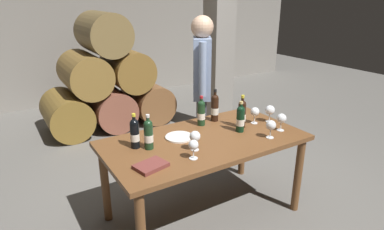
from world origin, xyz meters
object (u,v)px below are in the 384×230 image
(tasting_notebook, at_px, (151,166))
(wine_glass_2, at_px, (193,146))
(wine_bottle_0, at_px, (242,114))
(wine_bottle_1, at_px, (201,112))
(dining_table, at_px, (204,148))
(wine_glass_5, at_px, (281,119))
(wine_bottle_2, at_px, (148,134))
(sommelier_presenting, at_px, (202,80))
(wine_glass_1, at_px, (270,110))
(wine_bottle_5, at_px, (135,133))
(serving_plate, at_px, (179,137))
(wine_glass_4, at_px, (271,126))
(wine_bottle_3, at_px, (215,107))
(wine_bottle_4, at_px, (240,118))
(wine_glass_0, at_px, (255,112))
(wine_glass_3, at_px, (195,137))

(tasting_notebook, bearing_deg, wine_glass_2, -20.64)
(wine_bottle_0, bearing_deg, wine_bottle_1, 139.77)
(dining_table, bearing_deg, wine_glass_5, -17.30)
(wine_bottle_2, bearing_deg, sommelier_presenting, 35.81)
(wine_glass_1, bearing_deg, wine_bottle_0, 173.86)
(wine_bottle_1, distance_m, wine_bottle_5, 0.72)
(wine_bottle_1, bearing_deg, dining_table, -118.15)
(wine_glass_2, relative_size, tasting_notebook, 0.68)
(serving_plate, bearing_deg, wine_glass_2, -104.39)
(serving_plate, bearing_deg, wine_bottle_5, 177.42)
(wine_bottle_5, bearing_deg, sommelier_presenting, 30.58)
(wine_glass_1, distance_m, sommelier_presenting, 0.82)
(dining_table, relative_size, wine_bottle_5, 5.93)
(tasting_notebook, xyz_separation_m, serving_plate, (0.43, 0.34, -0.01))
(wine_bottle_2, distance_m, wine_glass_4, 1.03)
(wine_glass_5, bearing_deg, wine_bottle_0, 135.18)
(sommelier_presenting, bearing_deg, wine_bottle_1, -123.55)
(serving_plate, bearing_deg, wine_bottle_3, 19.60)
(wine_bottle_1, relative_size, wine_bottle_4, 1.01)
(wine_bottle_5, distance_m, wine_glass_0, 1.17)
(wine_glass_5, bearing_deg, wine_glass_2, -177.08)
(dining_table, bearing_deg, wine_bottle_0, 4.72)
(wine_bottle_0, bearing_deg, wine_glass_5, -44.82)
(wine_bottle_3, relative_size, sommelier_presenting, 0.18)
(wine_bottle_2, xyz_separation_m, serving_plate, (0.31, 0.06, -0.12))
(wine_glass_4, xyz_separation_m, tasting_notebook, (-1.08, 0.06, -0.10))
(wine_glass_5, distance_m, sommelier_presenting, 1.00)
(wine_bottle_5, bearing_deg, wine_glass_3, -37.19)
(wine_glass_5, xyz_separation_m, tasting_notebook, (-1.28, -0.00, -0.10))
(wine_bottle_1, xyz_separation_m, wine_glass_0, (0.45, -0.23, -0.01))
(wine_bottle_4, relative_size, sommelier_presenting, 0.16)
(wine_glass_1, xyz_separation_m, wine_glass_5, (-0.07, -0.21, -0.00))
(wine_bottle_0, bearing_deg, wine_glass_2, -157.17)
(dining_table, xyz_separation_m, wine_glass_2, (-0.27, -0.26, 0.20))
(tasting_notebook, relative_size, serving_plate, 0.92)
(wine_glass_2, height_order, sommelier_presenting, sommelier_presenting)
(wine_bottle_4, relative_size, wine_glass_4, 1.77)
(dining_table, xyz_separation_m, wine_glass_3, (-0.19, -0.14, 0.20))
(wine_bottle_3, bearing_deg, dining_table, -136.61)
(wine_glass_2, relative_size, wine_glass_5, 0.95)
(wine_bottle_1, xyz_separation_m, wine_glass_1, (0.60, -0.27, -0.01))
(wine_bottle_4, distance_m, wine_glass_0, 0.26)
(wine_glass_3, bearing_deg, wine_bottle_3, 41.42)
(wine_bottle_0, relative_size, wine_glass_1, 1.86)
(wine_bottle_4, height_order, tasting_notebook, wine_bottle_4)
(wine_glass_1, height_order, tasting_notebook, wine_glass_1)
(wine_glass_5, bearing_deg, wine_glass_4, -160.49)
(wine_bottle_5, distance_m, wine_glass_2, 0.50)
(wine_glass_3, relative_size, wine_glass_5, 1.00)
(wine_bottle_1, relative_size, tasting_notebook, 1.28)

